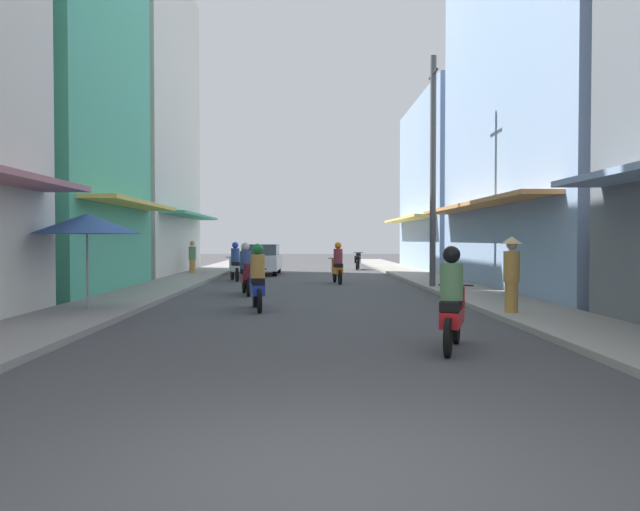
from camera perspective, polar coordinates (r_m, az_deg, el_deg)
The scene contains 18 objects.
ground_plane at distance 23.22m, azimuth -1.11°, elevation -2.68°, with size 100.75×100.75×0.00m, color #424244.
sidewalk_left at distance 23.71m, azimuth -13.14°, elevation -2.48°, with size 2.09×53.79×0.12m, color gray.
sidewalk_right at distance 23.76m, azimuth 10.90°, elevation -2.46°, with size 2.09×53.79×0.12m, color #9E9991.
building_left_mid at distance 22.72m, azimuth -25.55°, elevation 17.44°, with size 7.05×8.29×15.98m.
building_left_far at distance 31.79m, azimuth -17.93°, elevation 11.39°, with size 7.05×10.55×14.40m.
building_right_mid at distance 23.34m, azimuth 22.67°, elevation 17.20°, with size 7.05×13.30×16.11m.
building_right_far at distance 35.45m, azimuth 13.55°, elevation 6.21°, with size 7.05×11.92×9.28m.
motorbike_blue at distance 14.88m, azimuth -5.74°, elevation -2.28°, with size 0.58×1.80×1.58m.
motorbike_white at distance 25.67m, azimuth -7.77°, elevation -0.72°, with size 0.68×1.77×1.58m.
motorbike_black at distance 35.00m, azimuth 3.45°, elevation -0.46°, with size 0.58×1.80×0.96m.
motorbike_red at distance 9.67m, azimuth 11.94°, elevation -4.32°, with size 0.76×1.74×1.58m.
motorbike_orange at distance 23.81m, azimuth 1.59°, elevation -0.88°, with size 0.55×1.81×1.58m.
motorbike_maroon at distance 19.11m, azimuth -6.74°, elevation -1.46°, with size 0.61×1.79×1.58m.
parked_car at distance 30.01m, azimuth -5.36°, elevation -0.33°, with size 1.87×4.15×1.45m.
pedestrian_crossing at distance 13.97m, azimuth 17.01°, elevation -1.44°, with size 0.44×0.44×1.74m.
pedestrian_midway at distance 29.90m, azimuth -11.53°, elevation -0.25°, with size 0.34×0.34×1.60m.
vendor_umbrella at distance 14.94m, azimuth -20.41°, elevation 2.73°, with size 2.37×2.37×2.26m.
utility_pole at distance 21.31m, azimuth 10.23°, elevation 7.58°, with size 0.20×1.20×7.75m.
Camera 1 is at (-0.11, -4.26, 1.67)m, focal length 35.21 mm.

